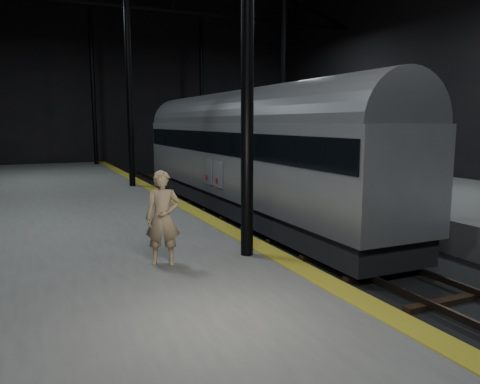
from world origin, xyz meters
TOP-DOWN VIEW (x-y plane):
  - ground at (0.00, 0.00)m, footprint 44.00×44.00m
  - platform_left at (-7.50, 0.00)m, footprint 9.00×43.80m
  - platform_right at (7.50, 0.00)m, footprint 9.00×43.80m
  - tactile_strip at (-3.25, 0.00)m, footprint 0.50×43.80m
  - track at (0.00, 0.00)m, footprint 2.40×43.00m
  - train at (-0.00, 4.60)m, footprint 2.79×18.60m
  - woman at (-5.59, -3.91)m, footprint 0.79×0.65m

SIDE VIEW (x-z plane):
  - ground at x=0.00m, z-range 0.00..0.00m
  - track at x=0.00m, z-range -0.05..0.19m
  - platform_left at x=-7.50m, z-range 0.00..1.00m
  - platform_right at x=7.50m, z-range 0.00..1.00m
  - tactile_strip at x=-3.25m, z-range 1.00..1.01m
  - woman at x=-5.59m, z-range 1.00..2.87m
  - train at x=0.00m, z-range 0.29..5.26m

